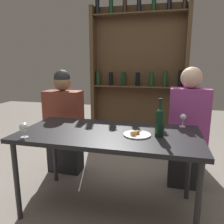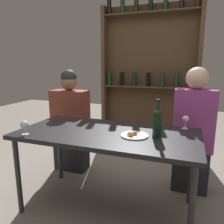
# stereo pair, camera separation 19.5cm
# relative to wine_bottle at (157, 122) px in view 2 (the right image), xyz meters

# --- Properties ---
(ground_plane) EXTENTS (10.00, 10.00, 0.00)m
(ground_plane) POSITION_rel_wine_bottle_xyz_m (-0.42, 0.02, -0.86)
(ground_plane) COLOR gray
(dining_table) EXTENTS (1.54, 0.77, 0.74)m
(dining_table) POSITION_rel_wine_bottle_xyz_m (-0.42, 0.02, -0.19)
(dining_table) COLOR black
(dining_table) RESTS_ON ground_plane
(wine_rack_wall) EXTENTS (1.55, 0.21, 2.33)m
(wine_rack_wall) POSITION_rel_wine_bottle_xyz_m (-0.42, 1.90, 0.32)
(wine_rack_wall) COLOR #4C3823
(wine_rack_wall) RESTS_ON ground_plane
(wine_bottle) EXTENTS (0.07, 0.07, 0.31)m
(wine_bottle) POSITION_rel_wine_bottle_xyz_m (0.00, 0.00, 0.00)
(wine_bottle) COLOR black
(wine_bottle) RESTS_ON dining_table
(wine_glass_0) EXTENTS (0.07, 0.07, 0.12)m
(wine_glass_0) POSITION_rel_wine_bottle_xyz_m (-1.04, -0.28, -0.05)
(wine_glass_0) COLOR silver
(wine_glass_0) RESTS_ON dining_table
(wine_glass_1) EXTENTS (0.06, 0.06, 0.12)m
(wine_glass_1) POSITION_rel_wine_bottle_xyz_m (0.20, 0.34, -0.04)
(wine_glass_1) COLOR silver
(wine_glass_1) RESTS_ON dining_table
(food_plate_0) EXTENTS (0.22, 0.22, 0.05)m
(food_plate_0) POSITION_rel_wine_bottle_xyz_m (-0.18, -0.03, -0.12)
(food_plate_0) COLOR white
(food_plate_0) RESTS_ON dining_table
(seated_person_left) EXTENTS (0.44, 0.22, 1.24)m
(seated_person_left) POSITION_rel_wine_bottle_xyz_m (-1.13, 0.60, -0.27)
(seated_person_left) COLOR #26262B
(seated_person_left) RESTS_ON ground_plane
(seated_person_right) EXTENTS (0.39, 0.22, 1.28)m
(seated_person_right) POSITION_rel_wine_bottle_xyz_m (0.28, 0.60, -0.25)
(seated_person_right) COLOR #26262B
(seated_person_right) RESTS_ON ground_plane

